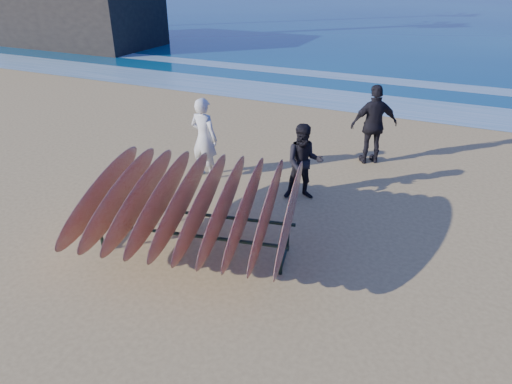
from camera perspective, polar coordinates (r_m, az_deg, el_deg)
ground at (r=7.20m, az=-2.69°, el=-9.40°), size 120.00×120.00×0.00m
ocean at (r=60.34m, az=23.63°, el=20.90°), size 160.00×160.00×0.00m
foam_near at (r=15.95m, az=14.17°, el=10.69°), size 160.00×160.00×0.00m
foam_far at (r=19.30m, az=16.37°, el=13.18°), size 160.00×160.00×0.00m
surfboard_rack at (r=7.19m, az=-8.01°, el=-1.35°), size 3.69×3.40×1.42m
person_white at (r=9.85m, az=-6.50°, el=6.69°), size 0.69×0.49×1.76m
person_dark_a at (r=8.91m, az=6.00°, el=3.70°), size 0.92×0.84×1.54m
person_dark_b at (r=10.85m, az=14.53°, el=8.14°), size 1.15×0.94×1.83m
building at (r=28.50m, az=-21.33°, el=20.48°), size 8.38×4.65×3.72m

